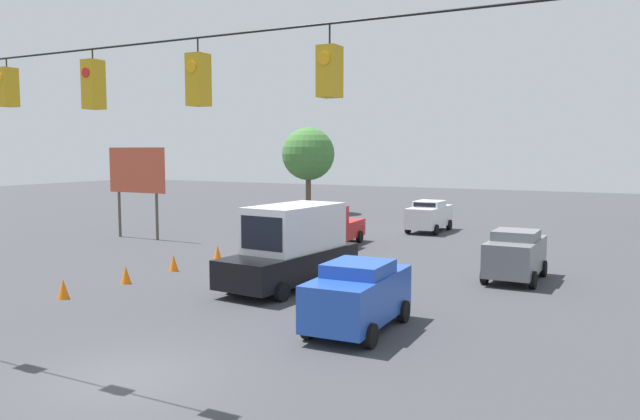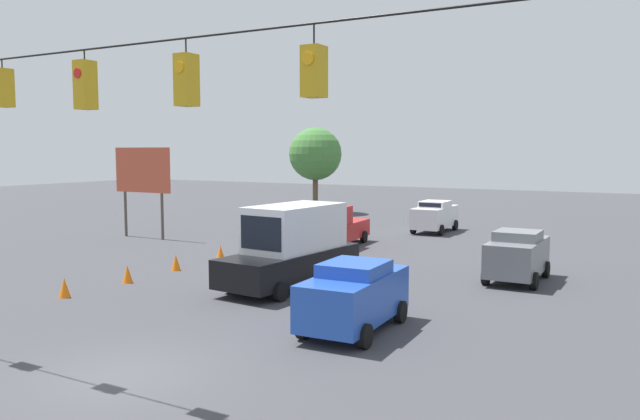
# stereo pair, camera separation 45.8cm
# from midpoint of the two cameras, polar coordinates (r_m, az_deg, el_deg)

# --- Properties ---
(ground_plane) EXTENTS (140.00, 140.00, 0.00)m
(ground_plane) POSITION_cam_midpoint_polar(r_m,az_deg,el_deg) (14.86, -16.85, -14.31)
(ground_plane) COLOR #3D3D42
(overhead_signal_span) EXTENTS (23.55, 0.38, 7.54)m
(overhead_signal_span) POSITION_cam_midpoint_polar(r_m,az_deg,el_deg) (13.59, -19.74, 5.29)
(overhead_signal_span) COLOR #4C473D
(overhead_signal_span) RESTS_ON ground_plane
(sedan_white_withflow_deep) EXTENTS (1.96, 4.30, 1.90)m
(sedan_white_withflow_deep) POSITION_cam_midpoint_polar(r_m,az_deg,el_deg) (38.63, 10.79, -0.53)
(sedan_white_withflow_deep) COLOR silver
(sedan_white_withflow_deep) RESTS_ON ground_plane
(box_truck_black_withflow_mid) EXTENTS (2.82, 6.28, 2.98)m
(box_truck_black_withflow_mid) POSITION_cam_midpoint_polar(r_m,az_deg,el_deg) (22.86, -1.96, -3.35)
(box_truck_black_withflow_mid) COLOR black
(box_truck_black_withflow_mid) RESTS_ON ground_plane
(sedan_blue_crossing_near) EXTENTS (2.10, 4.15, 1.92)m
(sedan_blue_crossing_near) POSITION_cam_midpoint_polar(r_m,az_deg,el_deg) (17.37, 3.93, -7.76)
(sedan_blue_crossing_near) COLOR #234CB2
(sedan_blue_crossing_near) RESTS_ON ground_plane
(sedan_grey_oncoming_far) EXTENTS (1.96, 3.82, 1.93)m
(sedan_grey_oncoming_far) POSITION_cam_midpoint_polar(r_m,az_deg,el_deg) (24.98, 18.10, -3.93)
(sedan_grey_oncoming_far) COLOR slate
(sedan_grey_oncoming_far) RESTS_ON ground_plane
(pickup_truck_red_withflow_far) EXTENTS (2.62, 5.59, 2.12)m
(pickup_truck_red_withflow_far) POSITION_cam_midpoint_polar(r_m,az_deg,el_deg) (32.19, 1.57, -1.64)
(pickup_truck_red_withflow_far) COLOR red
(pickup_truck_red_withflow_far) RESTS_ON ground_plane
(traffic_cone_second) EXTENTS (0.39, 0.39, 0.67)m
(traffic_cone_second) POSITION_cam_midpoint_polar(r_m,az_deg,el_deg) (22.86, -21.79, -6.61)
(traffic_cone_second) COLOR orange
(traffic_cone_second) RESTS_ON ground_plane
(traffic_cone_third) EXTENTS (0.39, 0.39, 0.67)m
(traffic_cone_third) POSITION_cam_midpoint_polar(r_m,az_deg,el_deg) (24.58, -16.68, -5.62)
(traffic_cone_third) COLOR orange
(traffic_cone_third) RESTS_ON ground_plane
(traffic_cone_fourth) EXTENTS (0.39, 0.39, 0.67)m
(traffic_cone_fourth) POSITION_cam_midpoint_polar(r_m,az_deg,el_deg) (26.57, -12.56, -4.69)
(traffic_cone_fourth) COLOR orange
(traffic_cone_fourth) RESTS_ON ground_plane
(traffic_cone_fifth) EXTENTS (0.39, 0.39, 0.67)m
(traffic_cone_fifth) POSITION_cam_midpoint_polar(r_m,az_deg,el_deg) (28.80, -8.64, -3.84)
(traffic_cone_fifth) COLOR orange
(traffic_cone_fifth) RESTS_ON ground_plane
(traffic_cone_farthest) EXTENTS (0.39, 0.39, 0.67)m
(traffic_cone_farthest) POSITION_cam_midpoint_polar(r_m,az_deg,el_deg) (31.20, -5.21, -3.08)
(traffic_cone_farthest) COLOR orange
(traffic_cone_farthest) RESTS_ON ground_plane
(roadside_billboard) EXTENTS (4.06, 0.16, 5.12)m
(roadside_billboard) POSITION_cam_midpoint_polar(r_m,az_deg,el_deg) (36.58, -15.57, 3.15)
(roadside_billboard) COLOR #4C473D
(roadside_billboard) RESTS_ON ground_plane
(tree_horizon_left) EXTENTS (4.17, 4.17, 6.76)m
(tree_horizon_left) POSITION_cam_midpoint_polar(r_m,az_deg,el_deg) (49.49, -0.17, 5.12)
(tree_horizon_left) COLOR brown
(tree_horizon_left) RESTS_ON ground_plane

